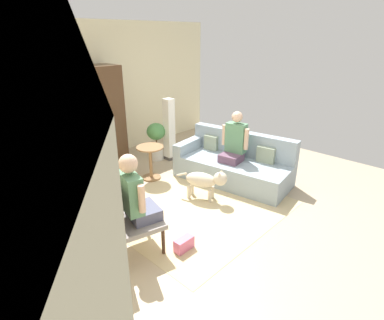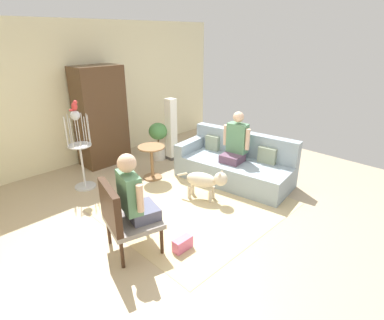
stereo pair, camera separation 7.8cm
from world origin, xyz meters
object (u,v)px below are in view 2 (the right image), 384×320
object	(u,v)px
person_on_couch	(236,141)
handbag	(183,244)
person_on_armchair	(133,193)
armoire_cabinet	(101,117)
dog	(206,180)
potted_plant	(158,137)
round_end_table	(152,159)
parrot	(74,106)
armchair	(122,215)
bird_cage_stand	(80,151)
couch	(234,165)
column_lamp	(171,130)

from	to	relation	value
person_on_couch	handbag	xyz separation A→B (m)	(-2.03, -0.76, -0.68)
person_on_armchair	armoire_cabinet	bearing A→B (deg)	66.55
person_on_armchair	dog	world-z (taller)	person_on_armchair
armoire_cabinet	potted_plant	bearing A→B (deg)	-36.55
round_end_table	parrot	distance (m)	1.60
dog	parrot	distance (m)	2.41
dog	armchair	bearing A→B (deg)	-173.89
person_on_armchair	parrot	xyz separation A→B (m)	(0.35, 2.01, 0.67)
parrot	person_on_couch	bearing A→B (deg)	-39.64
dog	handbag	size ratio (longest dim) A/B	3.13
person_on_armchair	bird_cage_stand	size ratio (longest dim) A/B	0.62
couch	potted_plant	bearing A→B (deg)	100.64
parrot	couch	bearing A→B (deg)	-38.51
parrot	column_lamp	bearing A→B (deg)	-2.43
person_on_couch	round_end_table	bearing A→B (deg)	130.63
person_on_couch	dog	distance (m)	0.98
parrot	handbag	xyz separation A→B (m)	(0.02, -2.45, -1.36)
person_on_couch	handbag	distance (m)	2.27
round_end_table	armoire_cabinet	xyz separation A→B (m)	(-0.21, 1.32, 0.60)
couch	potted_plant	world-z (taller)	couch
person_on_armchair	parrot	size ratio (longest dim) A/B	5.02
person_on_armchair	armoire_cabinet	distance (m)	3.04
dog	parrot	xyz separation A→B (m)	(-1.17, 1.79, 1.11)
couch	person_on_couch	world-z (taller)	person_on_couch
person_on_couch	person_on_armchair	world-z (taller)	person_on_couch
round_end_table	bird_cage_stand	world-z (taller)	bird_cage_stand
person_on_armchair	column_lamp	xyz separation A→B (m)	(2.31, 1.93, -0.13)
dog	parrot	world-z (taller)	parrot
dog	couch	bearing A→B (deg)	8.47
bird_cage_stand	parrot	xyz separation A→B (m)	(0.01, -0.00, 0.77)
person_on_couch	column_lamp	bearing A→B (deg)	93.14
handbag	person_on_couch	bearing A→B (deg)	20.47
round_end_table	bird_cage_stand	distance (m)	1.24
column_lamp	person_on_armchair	bearing A→B (deg)	-140.18
round_end_table	handbag	xyz separation A→B (m)	(-1.04, -1.90, -0.29)
couch	bird_cage_stand	size ratio (longest dim) A/B	1.57
parrot	potted_plant	xyz separation A→B (m)	(1.75, 0.10, -0.96)
column_lamp	armoire_cabinet	xyz separation A→B (m)	(-1.11, 0.85, 0.34)
couch	armchair	bearing A→B (deg)	-173.05
person_on_armchair	column_lamp	distance (m)	3.02
potted_plant	armchair	bearing A→B (deg)	-137.44
handbag	armoire_cabinet	bearing A→B (deg)	75.54
potted_plant	armoire_cabinet	size ratio (longest dim) A/B	0.41
person_on_couch	potted_plant	size ratio (longest dim) A/B	1.10
bird_cage_stand	armoire_cabinet	xyz separation A→B (m)	(0.86, 0.77, 0.30)
couch	round_end_table	xyz separation A→B (m)	(-1.02, 1.11, 0.09)
bird_cage_stand	armchair	bearing A→B (deg)	-103.98
couch	round_end_table	bearing A→B (deg)	132.62
couch	person_on_couch	size ratio (longest dim) A/B	2.47
couch	handbag	size ratio (longest dim) A/B	8.38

